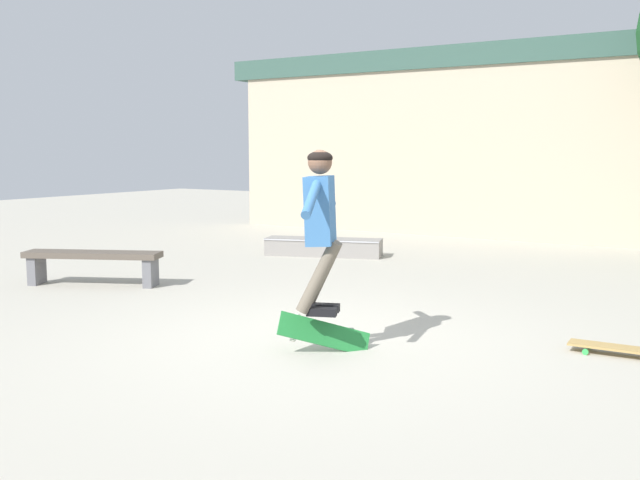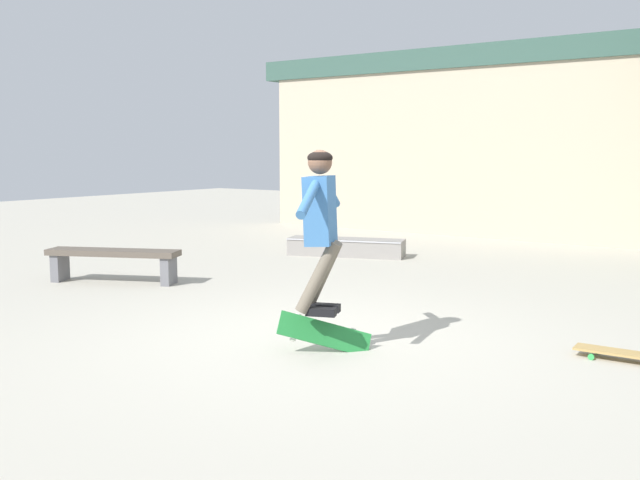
{
  "view_description": "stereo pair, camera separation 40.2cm",
  "coord_description": "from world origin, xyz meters",
  "px_view_note": "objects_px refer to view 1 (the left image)",
  "views": [
    {
      "loc": [
        3.44,
        -5.55,
        1.79
      ],
      "look_at": [
        0.23,
        -0.3,
        1.02
      ],
      "focal_mm": 40.0,
      "sensor_mm": 36.0,
      "label": 1
    },
    {
      "loc": [
        3.78,
        -5.33,
        1.79
      ],
      "look_at": [
        0.23,
        -0.3,
        1.02
      ],
      "focal_mm": 40.0,
      "sensor_mm": 36.0,
      "label": 2
    }
  ],
  "objects_px": {
    "skate_ledge": "(323,247)",
    "skater": "(320,217)",
    "park_bench": "(93,260)",
    "skateboard_flipping": "(324,334)",
    "skateboard_resting": "(619,348)"
  },
  "relations": [
    {
      "from": "skate_ledge",
      "to": "skateboard_flipping",
      "type": "xyz_separation_m",
      "value": [
        3.06,
        -5.04,
        0.01
      ]
    },
    {
      "from": "skate_ledge",
      "to": "skater",
      "type": "height_order",
      "value": "skater"
    },
    {
      "from": "skater",
      "to": "skate_ledge",
      "type": "bearing_deg",
      "value": 99.57
    },
    {
      "from": "park_bench",
      "to": "skateboard_flipping",
      "type": "height_order",
      "value": "park_bench"
    },
    {
      "from": "skater",
      "to": "skateboard_resting",
      "type": "distance_m",
      "value": 2.87
    },
    {
      "from": "park_bench",
      "to": "skateboard_flipping",
      "type": "xyz_separation_m",
      "value": [
        4.29,
        -1.12,
        -0.17
      ]
    },
    {
      "from": "skate_ledge",
      "to": "skater",
      "type": "distance_m",
      "value": 6.05
    },
    {
      "from": "skater",
      "to": "skateboard_flipping",
      "type": "bearing_deg",
      "value": 69.62
    },
    {
      "from": "skateboard_resting",
      "to": "skater",
      "type": "bearing_deg",
      "value": 27.93
    },
    {
      "from": "skateboard_flipping",
      "to": "skater",
      "type": "bearing_deg",
      "value": -134.26
    },
    {
      "from": "skateboard_flipping",
      "to": "skateboard_resting",
      "type": "height_order",
      "value": "skateboard_flipping"
    },
    {
      "from": "park_bench",
      "to": "skater",
      "type": "bearing_deg",
      "value": -40.3
    },
    {
      "from": "park_bench",
      "to": "skate_ledge",
      "type": "bearing_deg",
      "value": 47.72
    },
    {
      "from": "skateboard_flipping",
      "to": "park_bench",
      "type": "bearing_deg",
      "value": 120.25
    },
    {
      "from": "skate_ledge",
      "to": "skateboard_resting",
      "type": "height_order",
      "value": "skate_ledge"
    }
  ]
}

